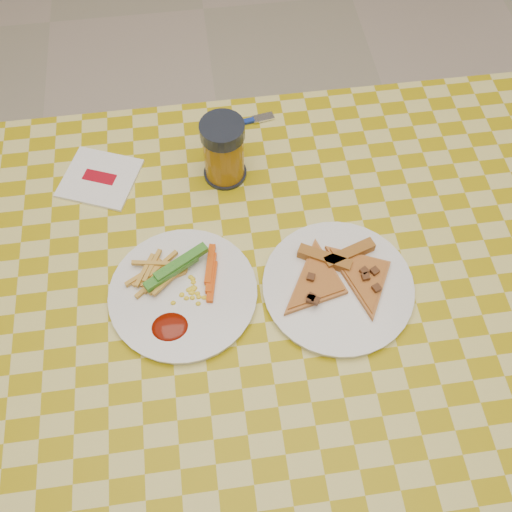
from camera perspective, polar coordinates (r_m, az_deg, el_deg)
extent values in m
plane|color=beige|center=(1.68, 0.20, -14.82)|extent=(8.00, 8.00, 0.00)
cylinder|color=silver|center=(1.56, -21.62, -0.82)|extent=(0.06, 0.06, 0.71)
cylinder|color=silver|center=(1.61, 18.00, 3.67)|extent=(0.06, 0.06, 0.71)
cube|color=#4E3A1B|center=(1.00, 0.32, -3.56)|extent=(1.20, 0.80, 0.04)
cylinder|color=white|center=(0.97, -7.28, -3.81)|extent=(0.25, 0.25, 0.01)
cylinder|color=white|center=(0.97, 8.17, -3.11)|extent=(0.31, 0.31, 0.01)
cube|color=#136610|center=(0.96, -7.99, -1.09)|extent=(0.10, 0.08, 0.02)
cube|color=#E34D0A|center=(0.96, -4.52, -1.72)|extent=(0.06, 0.08, 0.02)
ellipsoid|color=#6A0E02|center=(0.93, -8.61, -7.04)|extent=(0.06, 0.05, 0.01)
cube|color=#AD7227|center=(0.98, 6.85, -0.32)|extent=(0.09, 0.06, 0.02)
cube|color=#AD7227|center=(0.99, 9.28, 0.15)|extent=(0.09, 0.05, 0.02)
cylinder|color=black|center=(1.10, -3.09, 8.32)|extent=(0.08, 0.08, 0.01)
cylinder|color=#966110|center=(1.06, -3.22, 10.01)|extent=(0.07, 0.07, 0.11)
cylinder|color=black|center=(1.01, -3.41, 12.41)|extent=(0.08, 0.08, 0.03)
cube|color=white|center=(1.13, -15.35, 7.52)|extent=(0.17, 0.16, 0.01)
cube|color=#A40918|center=(1.13, -15.39, 7.63)|extent=(0.07, 0.05, 0.00)
cube|color=navy|center=(1.18, -2.48, 12.96)|extent=(0.10, 0.03, 0.01)
cube|color=silver|center=(1.19, 0.72, 13.67)|extent=(0.05, 0.03, 0.00)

